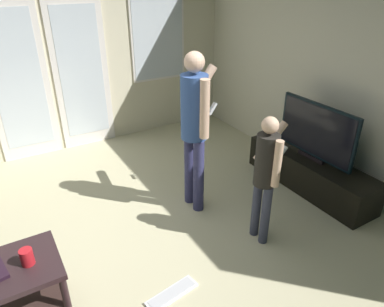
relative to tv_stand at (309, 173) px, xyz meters
name	(u,v)px	position (x,y,z in m)	size (l,w,h in m)	color
ground_plane	(116,262)	(-2.35, 0.00, -0.20)	(5.49, 5.16, 0.02)	beige
wall_back_with_doors	(39,49)	(-2.29, 2.54, 1.20)	(5.49, 0.09, 2.89)	beige
wall_right_plain	(353,61)	(0.36, 0.00, 1.24)	(0.06, 5.16, 2.86)	beige
tv_stand	(309,173)	(0.00, 0.00, 0.00)	(0.44, 1.59, 0.38)	black
flat_screen_tv	(316,132)	(0.00, 0.00, 0.52)	(0.08, 1.00, 0.64)	black
person_adult	(195,121)	(-1.32, 0.38, 0.79)	(0.52, 0.45, 1.64)	navy
person_child	(266,170)	(-1.07, -0.39, 0.54)	(0.46, 0.33, 1.23)	#3A3D52
loose_keyboard	(172,294)	(-2.10, -0.57, -0.18)	(0.46, 0.20, 0.02)	white
cup_near_edge	(27,257)	(-3.01, -0.22, 0.35)	(0.09, 0.09, 0.12)	red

